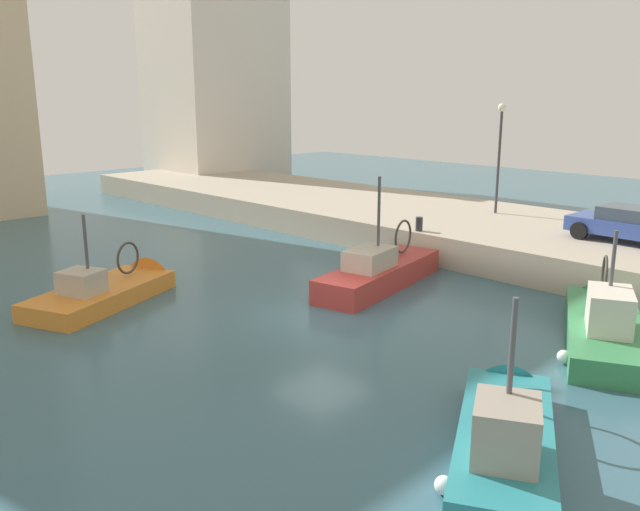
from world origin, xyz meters
TOP-DOWN VIEW (x-y plane):
  - water_surface at (0.00, 0.00)m, footprint 80.00×80.00m
  - quay_wall at (11.50, 0.00)m, footprint 9.00×56.00m
  - fishing_boat_orange at (-3.73, 5.83)m, footprint 6.11×4.04m
  - fishing_boat_teal at (-2.83, -7.76)m, footprint 5.96×4.24m
  - fishing_boat_red at (3.79, 0.79)m, footprint 7.05×2.90m
  - fishing_boat_green at (4.05, -6.71)m, footprint 6.94×4.58m
  - parked_car_blue at (11.16, -4.53)m, footprint 2.09×4.09m
  - mooring_bollard_north at (7.35, 2.00)m, footprint 0.28×0.28m
  - quay_streetlamp at (13.00, 2.00)m, footprint 0.36×0.36m
  - waterfront_building_west at (15.57, 26.61)m, footprint 8.59×7.26m

SIDE VIEW (x-z plane):
  - water_surface at x=0.00m, z-range 0.00..0.00m
  - fishing_boat_orange at x=-3.73m, z-range -1.85..2.01m
  - fishing_boat_red at x=3.79m, z-range -2.18..2.42m
  - fishing_boat_green at x=4.05m, z-range -1.83..2.11m
  - fishing_boat_teal at x=-2.83m, z-range -1.86..2.14m
  - quay_wall at x=11.50m, z-range 0.00..1.20m
  - mooring_bollard_north at x=7.35m, z-range 1.20..1.75m
  - parked_car_blue at x=11.16m, z-range 1.23..2.51m
  - quay_streetlamp at x=13.00m, z-range 2.04..6.87m
  - waterfront_building_west at x=15.57m, z-range 0.02..14.43m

